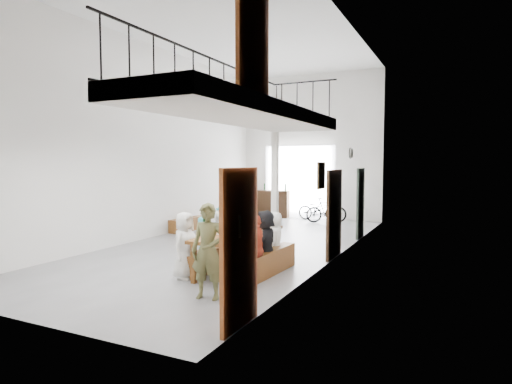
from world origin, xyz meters
The scene contains 24 objects.
floor centered at (0.00, 0.00, 0.00)m, with size 12.00×12.00×0.00m, color slate.
room_walls centered at (0.00, 0.00, 3.55)m, with size 12.00×12.00×12.00m.
gateway_portal centered at (-0.40, 5.94, 1.40)m, with size 2.80×0.08×2.80m, color white.
right_wall_decor centered at (2.70, -1.87, 1.74)m, with size 0.07×8.28×5.07m.
balcony centered at (1.98, -3.13, 2.96)m, with size 1.52×5.62×4.00m.
tasting_table centered at (1.37, -2.41, 0.71)m, with size 1.08×2.43×0.79m.
bench_inner centered at (0.75, -2.38, 0.22)m, with size 0.30×1.90×0.44m, color brown.
bench_wall centered at (1.97, -2.41, 0.24)m, with size 0.27×2.05×0.47m, color brown.
tableware centered at (1.28, -2.34, 0.92)m, with size 0.60×1.43×0.35m.
side_bench centered at (-2.50, 1.41, 0.20)m, with size 0.32×1.45×0.41m, color brown.
oak_barrel centered at (-2.11, 4.74, 0.49)m, with size 0.67×0.67×0.98m.
serving_counter centered at (-1.75, 5.65, 0.52)m, with size 1.99×0.55×1.05m, color #331D10.
counter_bottles centered at (-1.75, 5.66, 1.19)m, with size 1.73×0.33×0.28m.
guest_left_a centered at (0.67, -3.26, 0.62)m, with size 0.61×0.40×1.25m, color silver.
guest_left_b centered at (0.66, -2.56, 0.54)m, with size 0.39×0.26×1.08m, color teal.
guest_left_c centered at (0.68, -1.92, 0.55)m, with size 0.54×0.42×1.10m, color silver.
guest_left_d centered at (0.63, -1.60, 0.65)m, with size 0.84×0.49×1.31m, color teal.
guest_right_a centered at (1.98, -2.90, 0.61)m, with size 0.72×0.30×1.23m, color #A1301B.
guest_right_b centered at (1.92, -2.36, 0.63)m, with size 1.16×0.37×1.26m, color black.
guest_right_c centered at (1.86, -1.79, 0.58)m, with size 0.57×0.37×1.16m, color silver.
host_standing centered at (1.70, -4.07, 0.76)m, with size 0.56×0.37×1.53m, color brown.
potted_plant centered at (2.45, 0.42, 0.19)m, with size 0.35×0.30×0.39m, color #194818.
bicycle_near centered at (0.51, 5.56, 0.41)m, with size 0.55×1.56×0.82m, color black.
bicycle_far centered at (0.96, 5.08, 0.44)m, with size 0.42×1.47×0.89m, color black.
Camera 1 is at (5.27, -9.76, 2.17)m, focal length 30.00 mm.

